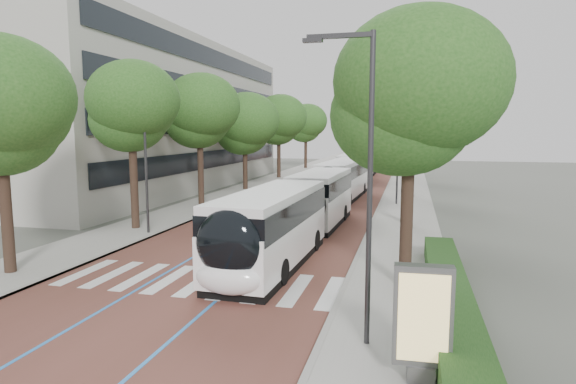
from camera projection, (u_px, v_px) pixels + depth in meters
name	position (u px, v px, depth m)	size (l,w,h in m)	color
ground	(183.00, 290.00, 17.27)	(160.00, 160.00, 0.00)	#51544C
road	(341.00, 180.00, 55.69)	(11.00, 140.00, 0.02)	brown
sidewalk_left	(279.00, 178.00, 57.54)	(4.00, 140.00, 0.12)	#9A9792
sidewalk_right	(408.00, 181.00, 53.84)	(4.00, 140.00, 0.12)	#9A9792
kerb_left	(294.00, 178.00, 57.07)	(0.20, 140.00, 0.14)	gray
kerb_right	(390.00, 181.00, 54.31)	(0.20, 140.00, 0.14)	gray
zebra_crossing	(200.00, 281.00, 18.17)	(10.55, 3.60, 0.01)	silver
lane_line_left	(328.00, 179.00, 56.09)	(0.12, 126.00, 0.01)	#297BD1
lane_line_right	(355.00, 180.00, 55.30)	(0.12, 126.00, 0.01)	#297BD1
office_building	(132.00, 117.00, 48.07)	(18.11, 40.00, 14.00)	#9A978E
hedge	(450.00, 298.00, 14.96)	(1.20, 14.00, 0.80)	#173A14
streetlight_near	(363.00, 165.00, 12.14)	(1.82, 0.20, 8.00)	#2F2F32
streetlight_far	(396.00, 142.00, 36.16)	(1.82, 0.20, 8.00)	#2F2F32
lamp_post_left	(146.00, 160.00, 25.93)	(0.14, 0.14, 8.00)	#2F2F32
trees_left	(243.00, 122.00, 44.64)	(6.19, 60.64, 9.31)	black
trees_right	(411.00, 122.00, 33.97)	(5.87, 47.65, 9.25)	black
lead_bus	(296.00, 213.00, 23.76)	(3.14, 18.47, 3.20)	black
bus_queued_0	(342.00, 180.00, 39.61)	(3.14, 12.51, 3.20)	white
bus_queued_1	(353.00, 169.00, 51.53)	(2.77, 12.45, 3.20)	white
bus_queued_2	(367.00, 161.00, 63.75)	(2.71, 12.43, 3.20)	white
bus_queued_3	(372.00, 156.00, 76.86)	(2.86, 12.46, 3.20)	white
ad_panel	(422.00, 321.00, 10.61)	(1.30, 0.53, 2.66)	#59595B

